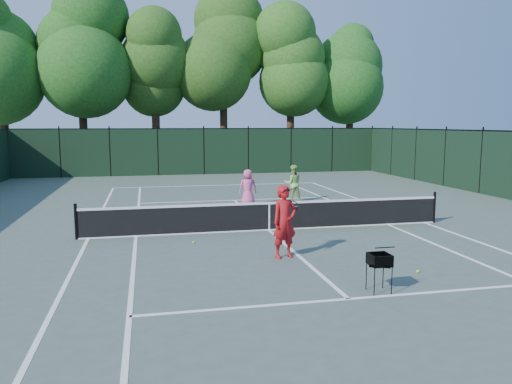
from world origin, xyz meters
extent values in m
plane|color=#45544A|center=(0.00, 0.00, 0.00)|extent=(90.00, 90.00, 0.00)
cube|color=white|center=(-5.49, 0.00, 0.00)|extent=(0.10, 23.77, 0.01)
cube|color=white|center=(5.49, 0.00, 0.00)|extent=(0.10, 23.77, 0.01)
cube|color=white|center=(-4.12, 0.00, 0.00)|extent=(0.10, 23.77, 0.01)
cube|color=white|center=(4.12, 0.00, 0.00)|extent=(0.10, 23.77, 0.01)
cube|color=white|center=(0.00, 11.88, 0.00)|extent=(10.97, 0.10, 0.01)
cube|color=white|center=(0.00, -6.40, 0.00)|extent=(8.23, 0.10, 0.01)
cube|color=white|center=(0.00, 6.40, 0.00)|extent=(8.23, 0.10, 0.01)
cube|color=white|center=(0.00, 0.00, 0.00)|extent=(0.10, 12.80, 0.01)
cube|color=black|center=(0.00, 0.00, 0.46)|extent=(11.60, 0.03, 0.85)
cube|color=white|center=(0.00, 0.00, 0.88)|extent=(11.60, 0.05, 0.07)
cube|color=white|center=(0.00, 0.00, 0.02)|extent=(11.60, 0.05, 0.04)
cube|color=white|center=(0.00, 0.00, 0.46)|extent=(0.05, 0.04, 0.91)
cylinder|color=black|center=(-5.80, 0.00, 0.53)|extent=(0.09, 0.09, 1.06)
cylinder|color=black|center=(5.80, 0.00, 0.53)|extent=(0.09, 0.09, 1.06)
cube|color=black|center=(0.00, 18.00, 1.50)|extent=(24.00, 0.05, 3.00)
cylinder|color=black|center=(-13.00, 21.50, 2.25)|extent=(0.56, 0.56, 4.50)
cylinder|color=black|center=(-8.00, 22.00, 2.40)|extent=(0.56, 0.56, 4.80)
ellipsoid|color=#174714|center=(-8.00, 22.00, 8.71)|extent=(6.80, 6.80, 10.54)
cylinder|color=black|center=(-3.00, 21.80, 2.15)|extent=(0.56, 0.56, 4.30)
ellipsoid|color=#1E4413|center=(-3.00, 21.80, 7.75)|extent=(6.00, 6.00, 9.30)
cylinder|color=black|center=(2.00, 22.30, 2.50)|extent=(0.56, 0.56, 5.00)
ellipsoid|color=#1E4313|center=(2.00, 22.30, 9.03)|extent=(7.00, 7.00, 10.85)
cylinder|color=black|center=(7.00, 21.60, 2.30)|extent=(0.56, 0.56, 4.60)
ellipsoid|color=#204D16|center=(7.00, 21.60, 8.16)|extent=(6.20, 6.20, 9.61)
cylinder|color=black|center=(12.00, 22.10, 2.20)|extent=(0.56, 0.56, 4.40)
ellipsoid|color=#164814|center=(12.00, 22.10, 7.74)|extent=(5.80, 5.80, 8.99)
imported|color=#AB1318|center=(-0.40, -3.22, 0.92)|extent=(0.76, 0.60, 1.84)
cylinder|color=black|center=(-0.05, -2.77, 0.95)|extent=(0.03, 0.03, 0.30)
torus|color=black|center=(-0.05, -2.77, 1.22)|extent=(0.30, 0.10, 0.30)
imported|color=#E14F8C|center=(0.30, 4.84, 0.75)|extent=(0.76, 0.52, 1.51)
imported|color=#99C361|center=(2.41, 5.47, 0.80)|extent=(0.79, 0.62, 1.59)
cylinder|color=black|center=(0.57, -6.32, 0.28)|extent=(0.02, 0.02, 0.55)
cylinder|color=black|center=(0.94, -6.32, 0.28)|extent=(0.02, 0.02, 0.55)
cylinder|color=black|center=(0.57, -5.95, 0.28)|extent=(0.02, 0.02, 0.55)
cylinder|color=black|center=(0.94, -5.95, 0.28)|extent=(0.02, 0.02, 0.55)
cube|color=black|center=(0.75, -6.14, 0.67)|extent=(0.54, 0.54, 0.23)
sphere|color=#A8CF2A|center=(0.75, -6.14, 0.60)|extent=(0.06, 0.06, 0.06)
sphere|color=#A8CF2A|center=(0.75, -6.14, 0.60)|extent=(0.06, 0.06, 0.06)
sphere|color=#A8CF2A|center=(0.75, -6.14, 0.60)|extent=(0.06, 0.06, 0.06)
sphere|color=#A8CF2A|center=(0.75, -6.14, 0.60)|extent=(0.06, 0.06, 0.06)
sphere|color=#A8CF2A|center=(0.75, -6.14, 0.60)|extent=(0.06, 0.06, 0.06)
sphere|color=#A8CF2A|center=(0.75, -6.14, 0.60)|extent=(0.06, 0.06, 0.06)
sphere|color=#A8CF2A|center=(0.75, -6.14, 0.60)|extent=(0.06, 0.06, 0.06)
sphere|color=#A8CF2A|center=(0.75, -6.14, 0.60)|extent=(0.06, 0.06, 0.06)
sphere|color=#A8CF2A|center=(0.75, -6.14, 0.60)|extent=(0.06, 0.06, 0.06)
sphere|color=#A8CF2A|center=(0.75, -6.14, 0.60)|extent=(0.06, 0.06, 0.06)
sphere|color=#A8CF2A|center=(0.75, -6.14, 0.60)|extent=(0.06, 0.06, 0.06)
sphere|color=#A8CF2A|center=(0.75, -6.14, 0.60)|extent=(0.06, 0.06, 0.06)
sphere|color=#A8CF2A|center=(0.75, -6.14, 0.60)|extent=(0.06, 0.06, 0.06)
sphere|color=#A8CF2A|center=(0.75, -6.14, 0.60)|extent=(0.06, 0.06, 0.06)
sphere|color=#A8CF2A|center=(0.75, -6.14, 0.60)|extent=(0.06, 0.06, 0.06)
sphere|color=#A8CF2A|center=(0.75, -6.14, 0.60)|extent=(0.06, 0.06, 0.06)
sphere|color=#A8CF2A|center=(0.75, -6.14, 0.60)|extent=(0.06, 0.06, 0.06)
sphere|color=#A8CF2A|center=(0.75, -6.14, 0.60)|extent=(0.06, 0.06, 0.06)
sphere|color=#A8CF2A|center=(0.75, -6.14, 0.60)|extent=(0.06, 0.06, 0.06)
sphere|color=#D0E62F|center=(2.21, -5.14, 0.03)|extent=(0.07, 0.07, 0.07)
sphere|color=#C9E22E|center=(-2.50, -1.25, 0.03)|extent=(0.07, 0.07, 0.07)
camera|label=1|loc=(-3.74, -15.06, 3.37)|focal=35.00mm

